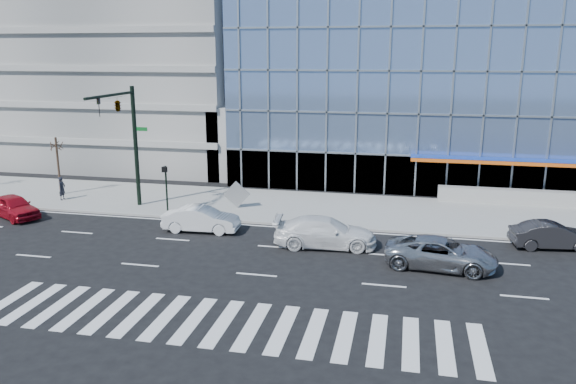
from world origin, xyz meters
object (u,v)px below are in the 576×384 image
white_suv (325,232)px  pedestrian (62,188)px  silver_suv (441,253)px  tilted_panel (237,194)px  dark_sedan (552,236)px  traffic_signal (123,119)px  red_sedan (14,206)px  ped_signal_post (166,181)px  white_sedan (201,219)px  street_tree_near (56,145)px

white_suv → pedestrian: bearing=68.8°
silver_suv → tilted_panel: tilted_panel is taller
dark_sedan → pedestrian: size_ratio=2.64×
traffic_signal → red_sedan: (-6.62, -2.65, -5.43)m
red_sedan → ped_signal_post: bearing=-44.8°
traffic_signal → white_suv: traffic_signal is taller
dark_sedan → pedestrian: bearing=76.7°
dark_sedan → white_suv: bearing=93.2°
ped_signal_post → white_sedan: size_ratio=0.67×
ped_signal_post → white_sedan: ped_signal_post is taller
white_suv → silver_suv: bearing=-113.0°
white_suv → red_sedan: bearing=80.8°
white_sedan → pedestrian: (-11.99, 4.31, 0.23)m
silver_suv → ped_signal_post: bearing=76.2°
red_sedan → traffic_signal: bearing=-41.3°
ped_signal_post → silver_suv: bearing=-19.8°
tilted_panel → dark_sedan: bearing=-18.7°
street_tree_near → dark_sedan: 33.05m
ped_signal_post → street_tree_near: size_ratio=0.71×
street_tree_near → silver_suv: (26.59, -8.70, -3.03)m
dark_sedan → tilted_panel: bearing=71.4°
street_tree_near → white_sedan: size_ratio=0.94×
street_tree_near → pedestrian: (1.07, -1.39, -2.81)m
traffic_signal → dark_sedan: traffic_signal is taller
ped_signal_post → dark_sedan: (23.09, -1.98, -1.43)m
ped_signal_post → street_tree_near: 9.97m
red_sedan → street_tree_near: bearing=30.8°
red_sedan → tilted_panel: size_ratio=3.32×
pedestrian → traffic_signal: bearing=-106.0°
silver_suv → white_sedan: silver_suv is taller
white_sedan → red_sedan: size_ratio=1.04×
ped_signal_post → dark_sedan: ped_signal_post is taller
dark_sedan → red_sedan: bearing=84.3°
white_sedan → tilted_panel: 4.90m
silver_suv → pedestrian: bearing=79.9°
pedestrian → tilted_panel: (12.68, 0.53, 0.10)m
traffic_signal → white_sedan: traffic_signal is taller
street_tree_near → white_suv: bearing=-18.3°
white_suv → street_tree_near: bearing=66.0°
street_tree_near → red_sedan: (0.38, -5.58, -3.04)m
traffic_signal → white_sedan: size_ratio=1.78×
ped_signal_post → white_sedan: bearing=-41.4°
street_tree_near → pedestrian: bearing=-52.3°
street_tree_near → traffic_signal: bearing=-22.7°
street_tree_near → white_sedan: (13.07, -5.70, -3.04)m
silver_suv → dark_sedan: size_ratio=1.24×
ped_signal_post → tilted_panel: ped_signal_post is taller
traffic_signal → ped_signal_post: bearing=8.5°
silver_suv → red_sedan: silver_suv is taller
white_sedan → tilted_panel: size_ratio=3.45×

